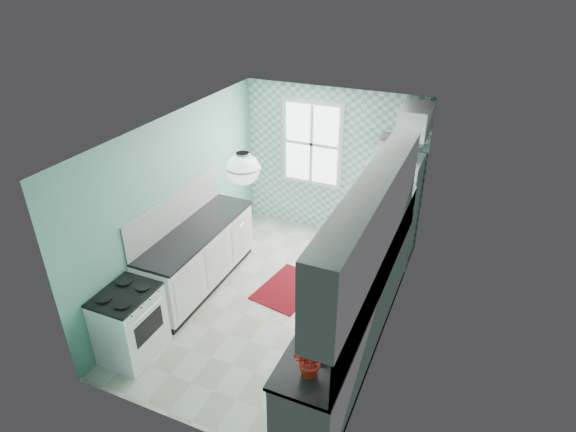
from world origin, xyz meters
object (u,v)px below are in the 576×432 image
at_px(potted_plant, 311,360).
at_px(microwave, 398,148).
at_px(stove, 130,323).
at_px(fridge, 391,208).
at_px(sink, 376,247).
at_px(fruit_bowl, 322,350).
at_px(ceiling_light, 243,169).

relative_size(potted_plant, microwave, 0.63).
height_order(stove, potted_plant, potted_plant).
distance_m(fridge, sink, 1.36).
relative_size(fruit_bowl, potted_plant, 0.78).
xyz_separation_m(fridge, stove, (-2.31, -3.39, -0.38)).
bearing_deg(potted_plant, microwave, 91.39).
bearing_deg(microwave, fridge, 50.33).
xyz_separation_m(stove, fruit_bowl, (2.40, -0.03, 0.52)).
bearing_deg(potted_plant, fruit_bowl, 90.00).
relative_size(sink, fruit_bowl, 2.09).
bearing_deg(fridge, fruit_bowl, -91.83).
bearing_deg(potted_plant, sink, 89.91).
bearing_deg(microwave, ceiling_light, 63.42).
bearing_deg(ceiling_light, microwave, 67.05).
xyz_separation_m(ceiling_light, fruit_bowl, (1.20, -0.79, -1.35)).
height_order(ceiling_light, fruit_bowl, ceiling_light).
distance_m(fridge, fruit_bowl, 3.42).
height_order(stove, microwave, microwave).
relative_size(fridge, potted_plant, 4.87).
distance_m(fridge, potted_plant, 3.72).
relative_size(sink, potted_plant, 1.64).
bearing_deg(ceiling_light, fridge, 67.05).
distance_m(fridge, stove, 4.12).
bearing_deg(microwave, fruit_bowl, 87.88).
relative_size(stove, sink, 1.55).
xyz_separation_m(ceiling_light, stove, (-1.20, -0.77, -1.87)).
distance_m(ceiling_light, fruit_bowl, 1.97).
relative_size(stove, microwave, 1.59).
relative_size(sink, microwave, 1.03).
xyz_separation_m(sink, microwave, (-0.09, 1.36, 0.89)).
height_order(ceiling_light, sink, ceiling_light).
bearing_deg(stove, potted_plant, -11.27).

